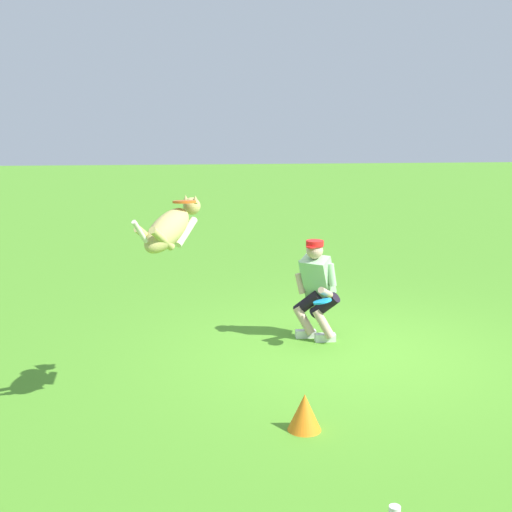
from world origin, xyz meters
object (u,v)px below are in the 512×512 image
(person, at_px, (316,286))
(training_cone, at_px, (305,412))
(frisbee_held, at_px, (322,301))
(dog, at_px, (170,228))
(frisbee_flying, at_px, (184,202))

(person, height_order, training_cone, person)
(frisbee_held, distance_m, training_cone, 2.28)
(person, distance_m, dog, 2.87)
(person, height_order, frisbee_flying, frisbee_flying)
(person, height_order, frisbee_held, person)
(dog, bearing_deg, person, -8.75)
(person, relative_size, frisbee_flying, 5.86)
(dog, bearing_deg, frisbee_held, -15.01)
(person, height_order, dog, dog)
(frisbee_held, relative_size, training_cone, 0.65)
(person, bearing_deg, dog, -3.90)
(person, bearing_deg, frisbee_held, 38.35)
(dog, bearing_deg, training_cone, -82.66)
(frisbee_held, height_order, training_cone, frisbee_held)
(frisbee_held, xyz_separation_m, training_cone, (0.57, 2.17, -0.44))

